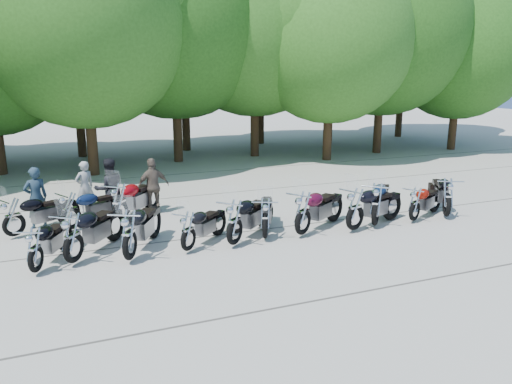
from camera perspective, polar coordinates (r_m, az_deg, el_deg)
name	(u,v)px	position (r m, az deg, el deg)	size (l,w,h in m)	color
ground	(278,247)	(12.62, 2.55, -6.35)	(90.00, 90.00, 0.00)	#9C968D
tree_3	(82,20)	(22.17, -19.22, 18.11)	(8.70, 8.70, 10.67)	#3A2614
tree_4	(173,20)	(24.61, -9.42, 18.87)	(9.13, 9.13, 11.20)	#3A2614
tree_5	(255,24)	(25.92, -0.16, 18.63)	(9.04, 9.04, 11.10)	#3A2614
tree_6	(331,39)	(25.00, 8.53, 16.92)	(8.00, 8.00, 9.82)	#3A2614
tree_7	(383,30)	(27.82, 14.35, 17.50)	(8.79, 8.79, 10.79)	#3A2614
tree_8	(460,49)	(30.27, 22.28, 14.85)	(7.53, 7.53, 9.25)	#3A2614
tree_11	(74,47)	(27.27, -20.11, 15.32)	(7.56, 7.56, 9.28)	#3A2614
tree_12	(183,44)	(28.12, -8.30, 16.37)	(7.88, 7.88, 9.67)	#3A2614
tree_13	(261,41)	(30.61, 0.53, 16.85)	(8.31, 8.31, 10.20)	#3A2614
tree_14	(332,45)	(31.12, 8.64, 16.27)	(8.02, 8.02, 9.84)	#3A2614
tree_15	(405,28)	(35.28, 16.67, 17.49)	(9.67, 9.67, 11.86)	#3A2614
motorcycle_0	(35,249)	(11.82, -23.97, -5.92)	(0.64, 2.10, 1.19)	black
motorcycle_1	(73,236)	(12.01, -20.23, -4.77)	(0.75, 2.45, 1.39)	black
motorcycle_2	(129,233)	(11.81, -14.31, -4.61)	(0.75, 2.47, 1.40)	black
motorcycle_3	(188,230)	(12.19, -7.77, -4.33)	(0.62, 2.04, 1.16)	black
motorcycle_4	(234,221)	(12.45, -2.48, -3.32)	(0.74, 2.42, 1.37)	black
motorcycle_5	(265,217)	(12.94, 1.05, -2.88)	(0.68, 2.24, 1.27)	black
motorcycle_6	(303,212)	(13.24, 5.39, -2.27)	(0.75, 2.47, 1.39)	#3E081D
motorcycle_7	(355,208)	(13.83, 11.28, -1.78)	(0.75, 2.47, 1.40)	black
motorcycle_8	(376,203)	(14.37, 13.57, -1.23)	(0.78, 2.55, 1.44)	#0C1B37
motorcycle_9	(415,203)	(15.18, 17.72, -1.21)	(0.64, 2.09, 1.18)	maroon
motorcycle_10	(448,196)	(15.92, 21.05, -0.44)	(0.75, 2.45, 1.38)	black
motorcycle_11	(13,216)	(14.57, -26.01, -2.48)	(0.66, 2.18, 1.23)	black
motorcycle_12	(70,210)	(14.58, -20.46, -1.91)	(0.67, 2.20, 1.24)	#0D1A3B
motorcycle_13	(119,203)	(14.56, -15.36, -1.19)	(0.76, 2.51, 1.42)	maroon
rider_0	(36,197)	(15.27, -23.85, -0.58)	(0.64, 0.42, 1.74)	#203343
rider_1	(109,189)	(15.41, -16.42, 0.34)	(0.89, 0.69, 1.83)	black
rider_2	(153,186)	(15.64, -11.68, 0.65)	(1.03, 0.43, 1.75)	brown
rider_3	(85,187)	(16.42, -18.98, 0.57)	(0.59, 0.39, 1.62)	#9A9B9D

